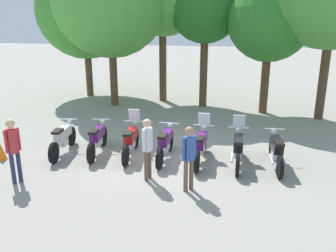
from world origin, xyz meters
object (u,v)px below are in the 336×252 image
motorcycle_2 (131,140)px  tree_3 (206,7)px  motorcycle_5 (238,148)px  person_1 (189,154)px  person_0 (13,146)px  motorcycle_6 (276,150)px  person_2 (147,145)px  tree_0 (85,10)px  motorcycle_0 (63,138)px  motorcycle_3 (165,143)px  motorcycle_4 (201,145)px  tree_4 (270,19)px  motorcycle_1 (98,138)px  traffic_cone (1,151)px

motorcycle_2 → tree_3: (1.68, 6.81, 4.04)m
tree_3 → motorcycle_5: bearing=-77.0°
motorcycle_5 → person_1: (-1.23, -1.91, 0.47)m
motorcycle_2 → person_0: 3.46m
motorcycle_6 → person_2: (-3.48, -1.50, 0.49)m
motorcycle_2 → tree_0: size_ratio=0.32×
motorcycle_6 → motorcycle_0: bearing=88.4°
motorcycle_5 → tree_0: (-7.88, 8.24, 3.93)m
person_0 → motorcycle_3: bearing=70.2°
motorcycle_0 → person_2: bearing=-119.4°
motorcycle_3 → motorcycle_5: motorcycle_5 is taller
motorcycle_2 → motorcycle_3: motorcycle_2 is taller
motorcycle_4 → tree_4: bearing=-17.6°
motorcycle_1 → traffic_cone: (-2.73, -1.01, -0.23)m
motorcycle_6 → person_0: 7.23m
person_0 → motorcycle_4: bearing=63.1°
tree_3 → motorcycle_0: bearing=-119.0°
motorcycle_6 → motorcycle_4: bearing=87.7°
tree_0 → tree_4: (9.06, -2.09, -0.39)m
person_2 → tree_3: 9.14m
motorcycle_4 → tree_4: tree_4 is taller
motorcycle_0 → person_2: size_ratio=1.29×
motorcycle_5 → tree_3: 8.18m
motorcycle_2 → motorcycle_6: 4.38m
motorcycle_5 → traffic_cone: (-7.12, -0.91, -0.24)m
person_0 → tree_4: bearing=87.4°
motorcycle_5 → tree_3: (-1.60, 6.92, 4.04)m
person_1 → tree_3: tree_3 is taller
motorcycle_4 → tree_3: 8.00m
motorcycle_4 → traffic_cone: (-6.02, -0.94, -0.24)m
motorcycle_4 → motorcycle_5: bearing=-89.1°
motorcycle_6 → motorcycle_2: bearing=86.6°
motorcycle_1 → tree_4: tree_4 is taller
motorcycle_6 → person_1: (-2.32, -1.95, 0.49)m
motorcycle_2 → person_0: (-2.45, -2.38, 0.52)m
motorcycle_4 → person_0: person_0 is taller
motorcycle_1 → traffic_cone: motorcycle_1 is taller
motorcycle_3 → tree_4: size_ratio=0.37×
traffic_cone → motorcycle_1: bearing=20.4°
motorcycle_2 → person_1: person_1 is taller
motorcycle_2 → person_1: (2.06, -2.02, 0.47)m
tree_4 → traffic_cone: 11.53m
motorcycle_3 → motorcycle_5: 2.19m
motorcycle_6 → tree_4: 7.07m
motorcycle_5 → motorcycle_6: size_ratio=1.00×
tree_0 → traffic_cone: 10.09m
motorcycle_5 → tree_4: 7.19m
motorcycle_0 → traffic_cone: motorcycle_0 is taller
person_1 → tree_4: bearing=122.6°
traffic_cone → person_0: bearing=-44.7°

